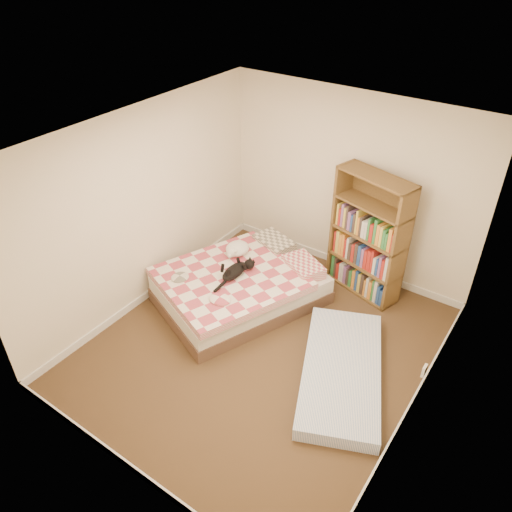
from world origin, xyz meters
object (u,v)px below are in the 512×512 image
Objects in this scene: bed at (242,285)px; black_cat at (236,270)px; white_dog at (237,249)px; bookshelf at (367,251)px; floor_mattress at (341,371)px.

black_cat reaches higher than bed.
white_dog is at bearing 156.92° from bed.
black_cat is (-0.01, -0.11, 0.30)m from bed.
bookshelf reaches higher than floor_mattress.
bookshelf reaches higher than white_dog.
bookshelf is at bearing 69.45° from white_dog.
bed is 0.49m from white_dog.
floor_mattress is 4.12× the size of white_dog.
bed is 1.72m from floor_mattress.
bed is at bearing -119.86° from bookshelf.
black_cat is at bearing -71.32° from bed.
floor_mattress is 2.56× the size of black_cat.
bookshelf is at bearing 84.01° from floor_mattress.
white_dog is at bearing 143.42° from black_cat.
white_dog reaches higher than floor_mattress.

